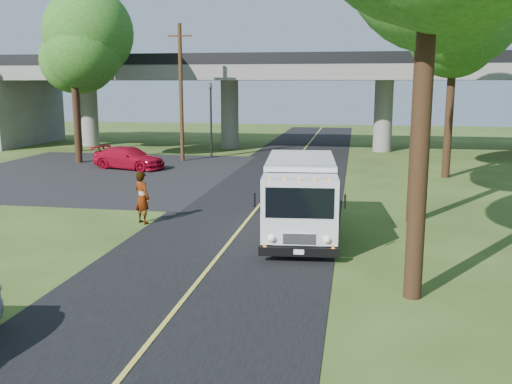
% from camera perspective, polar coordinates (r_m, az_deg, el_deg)
% --- Properties ---
extents(ground, '(120.00, 120.00, 0.00)m').
position_cam_1_polar(ground, '(14.39, -7.02, -10.43)').
color(ground, '#334719').
rests_on(ground, ground).
extents(road, '(7.00, 90.00, 0.02)m').
position_cam_1_polar(road, '(23.73, 0.00, -1.78)').
color(road, black).
rests_on(road, ground).
extents(parking_lot, '(16.00, 18.00, 0.01)m').
position_cam_1_polar(parking_lot, '(34.66, -15.83, 1.83)').
color(parking_lot, black).
rests_on(parking_lot, ground).
extents(lane_line, '(0.12, 90.00, 0.01)m').
position_cam_1_polar(lane_line, '(23.73, 0.00, -1.73)').
color(lane_line, gold).
rests_on(lane_line, road).
extents(overpass, '(54.00, 10.00, 7.30)m').
position_cam_1_polar(overpass, '(44.99, 4.93, 10.01)').
color(overpass, slate).
rests_on(overpass, ground).
extents(traffic_signal, '(0.18, 0.22, 5.20)m').
position_cam_1_polar(traffic_signal, '(40.12, -4.53, 7.97)').
color(traffic_signal, black).
rests_on(traffic_signal, ground).
extents(utility_pole, '(1.60, 0.26, 9.00)m').
position_cam_1_polar(utility_pole, '(38.57, -7.51, 9.87)').
color(utility_pole, '#472D19').
rests_on(utility_pole, ground).
extents(tree_right_far, '(5.77, 5.67, 10.99)m').
position_cam_1_polar(tree_right_far, '(33.20, 19.68, 15.61)').
color(tree_right_far, '#382314').
rests_on(tree_right_far, ground).
extents(tree_left_lot, '(5.60, 5.50, 10.50)m').
position_cam_1_polar(tree_left_lot, '(39.04, -17.76, 14.33)').
color(tree_left_lot, '#382314').
rests_on(tree_left_lot, ground).
extents(tree_left_far, '(5.26, 5.16, 9.89)m').
position_cam_1_polar(tree_left_far, '(45.71, -17.60, 13.19)').
color(tree_left_far, '#382314').
rests_on(tree_left_far, ground).
extents(step_van, '(2.87, 6.49, 2.65)m').
position_cam_1_polar(step_van, '(19.48, 4.44, -0.32)').
color(step_van, silver).
rests_on(step_van, ground).
extents(red_sedan, '(5.00, 3.05, 1.36)m').
position_cam_1_polar(red_sedan, '(35.84, -12.58, 3.35)').
color(red_sedan, '#AD0A23').
rests_on(red_sedan, ground).
extents(pedestrian, '(0.86, 0.78, 1.98)m').
position_cam_1_polar(pedestrian, '(21.72, -11.31, -0.55)').
color(pedestrian, gray).
rests_on(pedestrian, ground).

